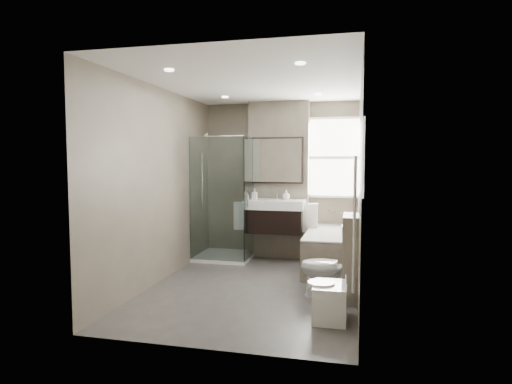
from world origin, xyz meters
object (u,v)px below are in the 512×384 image
(bathtub, at_px, (332,249))
(toilet, at_px, (330,268))
(vanity, at_px, (275,216))
(bidet, at_px, (330,301))

(bathtub, bearing_deg, toilet, -88.04)
(vanity, relative_size, toilet, 1.34)
(vanity, height_order, toilet, vanity)
(toilet, bearing_deg, vanity, -147.38)
(vanity, relative_size, bidet, 1.96)
(bidet, bearing_deg, bathtub, 92.50)
(vanity, height_order, bathtub, vanity)
(bathtub, distance_m, bidet, 2.06)
(bathtub, bearing_deg, bidet, -87.50)
(toilet, distance_m, bidet, 0.76)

